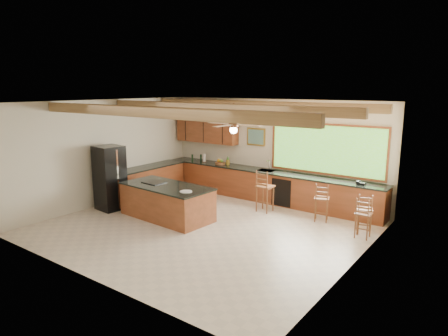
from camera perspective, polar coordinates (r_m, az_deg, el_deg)
The scene contains 9 objects.
ground at distance 9.80m, azimuth -2.82°, elevation -8.47°, with size 7.20×7.20×0.00m, color beige.
room_shell at distance 9.89m, azimuth -1.33°, elevation 4.93°, with size 7.27×6.54×3.02m.
counter_run at distance 12.07m, azimuth 1.66°, elevation -2.30°, with size 7.12×3.10×1.22m.
island at distance 10.47m, azimuth -8.17°, elevation -4.76°, with size 2.54×1.31×0.88m.
refrigerator at distance 11.43m, azimuth -15.98°, elevation -1.36°, with size 0.76×0.74×1.77m.
bar_stool_a at distance 10.82m, azimuth 5.73°, elevation -2.77°, with size 0.42×0.42×1.16m.
bar_stool_b at distance 10.32m, azimuth 13.69°, elevation -4.34°, with size 0.45×0.45×0.99m.
bar_stool_c at distance 9.73m, azimuth 19.37°, elevation -5.70°, with size 0.44×0.44×0.97m.
bar_stool_d at distance 9.47m, azimuth 19.24°, elevation -6.30°, with size 0.35×0.35×0.94m.
Camera 1 is at (5.82, -7.14, 3.35)m, focal length 32.00 mm.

